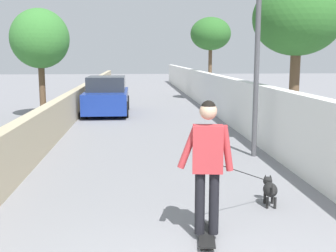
{
  "coord_description": "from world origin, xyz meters",
  "views": [
    {
      "loc": [
        -3.19,
        0.54,
        2.35
      ],
      "look_at": [
        4.87,
        -0.11,
        1.0
      ],
      "focal_mm": 44.62,
      "sensor_mm": 36.0,
      "label": 1
    }
  ],
  "objects_px": {
    "tree_right_distant": "(211,34)",
    "person_skateboarder": "(208,157)",
    "tree_right_near": "(297,19)",
    "dog": "(270,189)",
    "skateboard": "(206,234)",
    "lamp_post": "(258,19)",
    "tree_left_mid": "(40,39)",
    "car_near": "(107,96)"
  },
  "relations": [
    {
      "from": "tree_right_near",
      "to": "skateboard",
      "type": "bearing_deg",
      "value": 149.77
    },
    {
      "from": "tree_right_distant",
      "to": "skateboard",
      "type": "xyz_separation_m",
      "value": [
        -17.13,
        3.13,
        -3.44
      ]
    },
    {
      "from": "lamp_post",
      "to": "tree_left_mid",
      "type": "bearing_deg",
      "value": 43.43
    },
    {
      "from": "tree_left_mid",
      "to": "lamp_post",
      "type": "xyz_separation_m",
      "value": [
        -6.67,
        -6.31,
        0.19
      ]
    },
    {
      "from": "tree_right_near",
      "to": "lamp_post",
      "type": "bearing_deg",
      "value": 130.51
    },
    {
      "from": "dog",
      "to": "skateboard",
      "type": "bearing_deg",
      "value": 133.83
    },
    {
      "from": "tree_left_mid",
      "to": "person_skateboarder",
      "type": "bearing_deg",
      "value": -158.43
    },
    {
      "from": "lamp_post",
      "to": "skateboard",
      "type": "relative_size",
      "value": 5.74
    },
    {
      "from": "dog",
      "to": "car_near",
      "type": "bearing_deg",
      "value": 16.34
    },
    {
      "from": "tree_right_near",
      "to": "skateboard",
      "type": "relative_size",
      "value": 5.24
    },
    {
      "from": "tree_left_mid",
      "to": "skateboard",
      "type": "xyz_separation_m",
      "value": [
        -11.13,
        -4.4,
        -2.92
      ]
    },
    {
      "from": "dog",
      "to": "car_near",
      "type": "relative_size",
      "value": 0.36
    },
    {
      "from": "tree_right_distant",
      "to": "person_skateboarder",
      "type": "relative_size",
      "value": 2.54
    },
    {
      "from": "tree_right_near",
      "to": "dog",
      "type": "height_order",
      "value": "tree_right_near"
    },
    {
      "from": "tree_right_distant",
      "to": "skateboard",
      "type": "height_order",
      "value": "tree_right_distant"
    },
    {
      "from": "tree_right_near",
      "to": "person_skateboarder",
      "type": "xyz_separation_m",
      "value": [
        -5.63,
        3.28,
        -2.19
      ]
    },
    {
      "from": "dog",
      "to": "tree_right_distant",
      "type": "bearing_deg",
      "value": -6.84
    },
    {
      "from": "dog",
      "to": "car_near",
      "type": "xyz_separation_m",
      "value": [
        11.14,
        3.27,
        0.44
      ]
    },
    {
      "from": "lamp_post",
      "to": "skateboard",
      "type": "bearing_deg",
      "value": 156.8
    },
    {
      "from": "tree_right_distant",
      "to": "lamp_post",
      "type": "relative_size",
      "value": 0.93
    },
    {
      "from": "car_near",
      "to": "dog",
      "type": "bearing_deg",
      "value": -163.66
    },
    {
      "from": "skateboard",
      "to": "person_skateboarder",
      "type": "height_order",
      "value": "person_skateboarder"
    },
    {
      "from": "tree_left_mid",
      "to": "skateboard",
      "type": "bearing_deg",
      "value": -158.43
    },
    {
      "from": "person_skateboarder",
      "to": "lamp_post",
      "type": "bearing_deg",
      "value": -23.2
    },
    {
      "from": "tree_right_near",
      "to": "tree_right_distant",
      "type": "bearing_deg",
      "value": 0.77
    },
    {
      "from": "skateboard",
      "to": "car_near",
      "type": "bearing_deg",
      "value": 9.47
    },
    {
      "from": "tree_right_distant",
      "to": "person_skateboarder",
      "type": "distance_m",
      "value": 17.58
    },
    {
      "from": "tree_right_near",
      "to": "dog",
      "type": "relative_size",
      "value": 2.97
    },
    {
      "from": "tree_right_near",
      "to": "car_near",
      "type": "height_order",
      "value": "tree_right_near"
    },
    {
      "from": "lamp_post",
      "to": "tree_right_distant",
      "type": "bearing_deg",
      "value": -5.48
    },
    {
      "from": "tree_right_near",
      "to": "lamp_post",
      "type": "distance_m",
      "value": 1.8
    },
    {
      "from": "skateboard",
      "to": "person_skateboarder",
      "type": "relative_size",
      "value": 0.47
    },
    {
      "from": "lamp_post",
      "to": "dog",
      "type": "height_order",
      "value": "lamp_post"
    },
    {
      "from": "tree_left_mid",
      "to": "lamp_post",
      "type": "distance_m",
      "value": 9.19
    },
    {
      "from": "tree_right_near",
      "to": "tree_left_mid",
      "type": "relative_size",
      "value": 1.04
    },
    {
      "from": "tree_left_mid",
      "to": "car_near",
      "type": "bearing_deg",
      "value": -63.49
    },
    {
      "from": "tree_right_distant",
      "to": "lamp_post",
      "type": "height_order",
      "value": "lamp_post"
    },
    {
      "from": "tree_left_mid",
      "to": "dog",
      "type": "xyz_separation_m",
      "value": [
        -9.97,
        -5.61,
        -2.71
      ]
    },
    {
      "from": "skateboard",
      "to": "dog",
      "type": "xyz_separation_m",
      "value": [
        1.16,
        -1.21,
        0.21
      ]
    },
    {
      "from": "lamp_post",
      "to": "car_near",
      "type": "bearing_deg",
      "value": 26.83
    },
    {
      "from": "tree_right_near",
      "to": "tree_left_mid",
      "type": "height_order",
      "value": "tree_right_near"
    },
    {
      "from": "car_near",
      "to": "person_skateboarder",
      "type": "bearing_deg",
      "value": -170.53
    }
  ]
}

